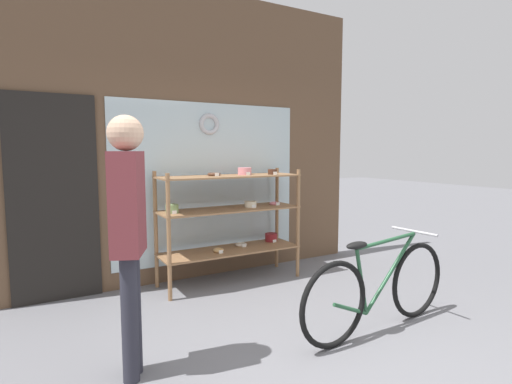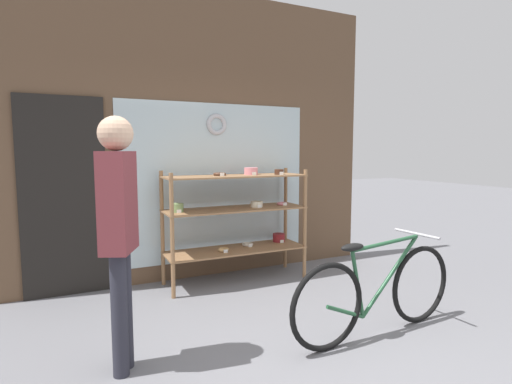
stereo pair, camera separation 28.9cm
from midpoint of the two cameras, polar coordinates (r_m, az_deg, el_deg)
The scene contains 4 objects.
storefront_facade at distance 4.83m, azimuth -6.93°, elevation 7.21°, with size 4.56×0.13×3.40m.
display_case at distance 4.66m, azimuth -0.89°, elevation -3.05°, with size 1.65×0.52×1.34m.
bicycle at distance 3.58m, azimuth 19.20°, elevation -13.37°, with size 1.75×0.46×0.83m.
pedestrian at distance 2.80m, azimuth -16.25°, elevation -4.25°, with size 0.29×0.37×1.76m.
Camera 2 is at (-1.45, -1.98, 1.54)m, focal length 28.00 mm.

